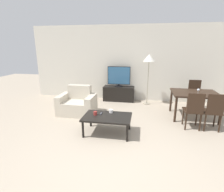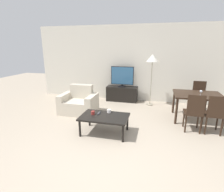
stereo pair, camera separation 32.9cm
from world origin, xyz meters
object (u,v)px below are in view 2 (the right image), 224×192
(remote_primary, at_px, (99,113))
(coffee_table, at_px, (104,118))
(tv, at_px, (122,77))
(dining_chair_near_right, at_px, (215,113))
(cup_white_near, at_px, (93,113))
(wine_glass_left, at_px, (201,92))
(tv_stand, at_px, (122,94))
(dining_chair_near, at_px, (194,111))
(cup_colored_far, at_px, (109,111))
(armchair, at_px, (79,103))
(dining_chair_far, at_px, (199,95))
(floor_lamp, at_px, (152,60))
(dining_table, at_px, (198,97))

(remote_primary, bearing_deg, coffee_table, -32.59)
(tv, distance_m, dining_chair_near_right, 3.23)
(cup_white_near, bearing_deg, wine_glass_left, 25.35)
(tv_stand, relative_size, dining_chair_near, 1.21)
(dining_chair_near_right, xyz_separation_m, cup_colored_far, (-2.36, -0.34, -0.06))
(cup_white_near, relative_size, cup_colored_far, 0.87)
(armchair, relative_size, dining_chair_far, 1.14)
(tv_stand, xyz_separation_m, dining_chair_far, (2.50, -0.44, 0.25))
(dining_chair_near, xyz_separation_m, wine_glass_left, (0.24, 0.64, 0.31))
(dining_chair_far, bearing_deg, cup_colored_far, -141.12)
(tv, bearing_deg, floor_lamp, -11.30)
(dining_chair_near, relative_size, remote_primary, 6.17)
(wine_glass_left, bearing_deg, armchair, -177.85)
(tv_stand, distance_m, cup_colored_far, 2.36)
(armchair, relative_size, wine_glass_left, 7.25)
(armchair, distance_m, coffee_table, 1.57)
(dining_chair_near, bearing_deg, dining_table, 74.84)
(tv, distance_m, wine_glass_left, 2.69)
(armchair, xyz_separation_m, remote_primary, (0.96, -0.98, 0.15))
(armchair, relative_size, dining_chair_near, 1.14)
(dining_chair_near, distance_m, dining_chair_near_right, 0.43)
(armchair, relative_size, dining_chair_near_right, 1.14)
(floor_lamp, height_order, cup_white_near, floor_lamp)
(dining_table, distance_m, cup_white_near, 2.82)
(tv_stand, height_order, coffee_table, tv_stand)
(dining_table, xyz_separation_m, dining_chair_near, (-0.21, -0.78, -0.13))
(floor_lamp, xyz_separation_m, cup_colored_far, (-0.89, -2.14, -1.05))
(wine_glass_left, bearing_deg, tv_stand, 149.52)
(tv_stand, relative_size, dining_table, 0.92)
(tv, distance_m, floor_lamp, 1.21)
(coffee_table, height_order, dining_chair_near_right, dining_chair_near_right)
(dining_table, xyz_separation_m, dining_chair_far, (0.21, 0.78, -0.13))
(cup_white_near, bearing_deg, armchair, 128.50)
(wine_glass_left, bearing_deg, cup_colored_far, -155.78)
(tv_stand, distance_m, dining_table, 2.62)
(dining_chair_near_right, height_order, floor_lamp, floor_lamp)
(tv_stand, xyz_separation_m, floor_lamp, (1.03, -0.21, 1.24))
(dining_table, distance_m, cup_colored_far, 2.43)
(coffee_table, height_order, cup_white_near, cup_white_near)
(cup_colored_far, distance_m, wine_glass_left, 2.42)
(armchair, height_order, tv_stand, armchair)
(dining_table, relative_size, wine_glass_left, 8.32)
(tv, height_order, floor_lamp, floor_lamp)
(dining_chair_far, xyz_separation_m, wine_glass_left, (-0.18, -0.92, 0.31))
(remote_primary, bearing_deg, tv, 88.23)
(armchair, height_order, wine_glass_left, wine_glass_left)
(armchair, height_order, remote_primary, armchair)
(tv_stand, xyz_separation_m, remote_primary, (-0.08, -2.47, 0.16))
(dining_chair_near, bearing_deg, coffee_table, -163.93)
(tv_stand, bearing_deg, tv, -90.00)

